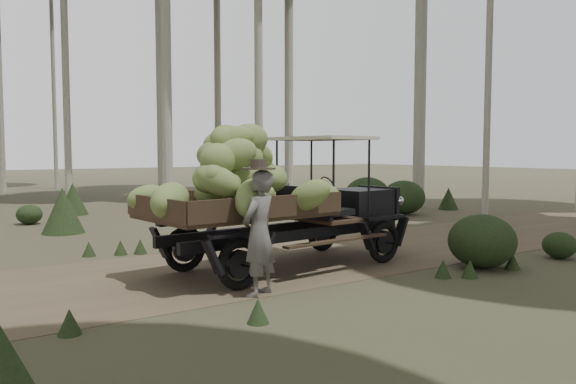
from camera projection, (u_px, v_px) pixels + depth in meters
name	position (u px, v px, depth m)	size (l,w,h in m)	color
ground	(188.00, 274.00, 9.39)	(120.00, 120.00, 0.00)	#473D2B
dirt_track	(188.00, 274.00, 9.39)	(70.00, 4.00, 0.01)	brown
banana_truck	(260.00, 185.00, 9.36)	(5.41, 2.65, 2.54)	black
farmer	(259.00, 232.00, 7.94)	(0.78, 0.68, 1.94)	#55514D
undergrowth	(97.00, 232.00, 10.45)	(23.18, 21.47, 1.38)	#233319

